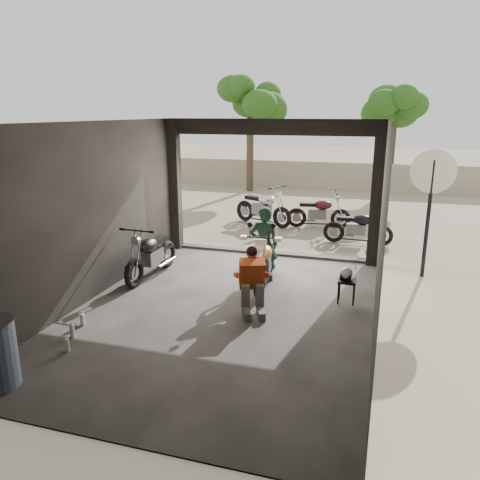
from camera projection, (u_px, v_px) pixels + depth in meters
The scene contains 15 objects.
ground at pixel (224, 312), 8.11m from camera, with size 80.00×80.00×0.00m, color #7A6D56.
garage at pixel (233, 233), 8.28m from camera, with size 7.00×7.13×3.20m.
boundary_wall at pixel (323, 175), 20.88m from camera, with size 18.00×0.30×1.20m, color gray.
tree_left at pixel (250, 96), 19.42m from camera, with size 2.20×2.20×5.60m.
tree_right at pixel (395, 106), 19.32m from camera, with size 2.20×2.20×5.00m.
main_bike at pixel (265, 258), 9.18m from camera, with size 0.72×1.74×1.16m, color #F0EFCA, non-canonical shape.
left_bike at pixel (151, 251), 9.66m from camera, with size 0.70×1.69×1.15m, color black, non-canonical shape.
outside_bike_a at pixel (263, 205), 14.19m from camera, with size 0.76×1.83×1.24m, color black, non-canonical shape.
outside_bike_b at pixel (319, 210), 13.82m from camera, with size 0.67×1.62×1.10m, color #461015, non-canonical shape.
outside_bike_c at pixel (358, 225), 12.10m from camera, with size 0.64×1.55×1.05m, color black, non-canonical shape.
rider at pixel (264, 245), 9.39m from camera, with size 0.56×0.37×1.55m, color #172F27.
mechanic at pixel (253, 283), 7.88m from camera, with size 0.57×0.77×1.12m, color #D34E1C, non-canonical shape.
stool at pixel (347, 284), 8.39m from camera, with size 0.32×0.32×0.44m.
helmet at pixel (346, 273), 8.38m from camera, with size 0.24×0.25×0.23m, color white.
sign_post at pixel (431, 191), 9.37m from camera, with size 0.88×0.08×2.65m.
Camera 1 is at (2.42, -7.09, 3.36)m, focal length 35.00 mm.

